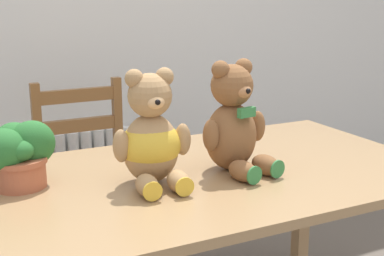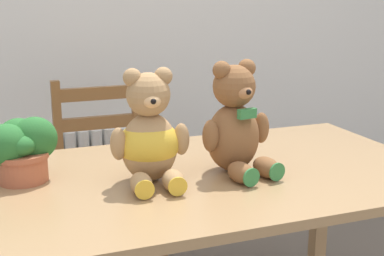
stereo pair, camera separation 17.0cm
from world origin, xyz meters
TOP-DOWN VIEW (x-y plane):
  - radiator at (-0.27, 1.71)m, footprint 0.85×0.10m
  - dining_table at (0.00, 0.44)m, footprint 1.49×0.88m
  - wooden_chair_behind at (-0.21, 1.22)m, footprint 0.42×0.43m
  - teddy_bear_left at (-0.23, 0.43)m, footprint 0.25×0.26m
  - teddy_bear_right at (0.06, 0.42)m, footprint 0.26×0.28m
  - potted_plant at (-0.60, 0.58)m, footprint 0.23×0.18m

SIDE VIEW (x-z plane):
  - radiator at x=-0.27m, z-range -0.03..0.54m
  - wooden_chair_behind at x=-0.21m, z-range -0.01..0.90m
  - dining_table at x=0.00m, z-range 0.27..0.99m
  - potted_plant at x=-0.60m, z-range 0.73..0.93m
  - teddy_bear_left at x=-0.23m, z-range 0.69..1.04m
  - teddy_bear_right at x=0.06m, z-range 0.70..1.06m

